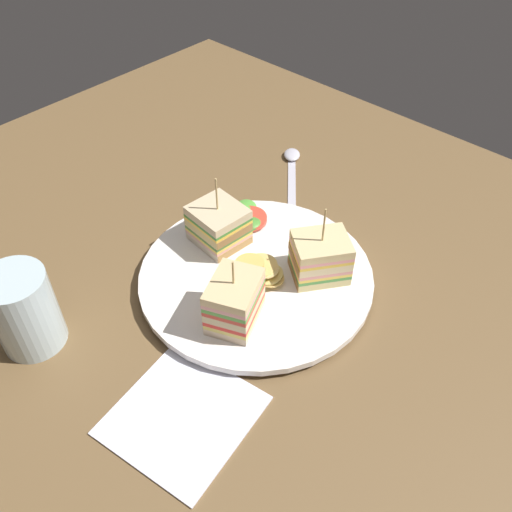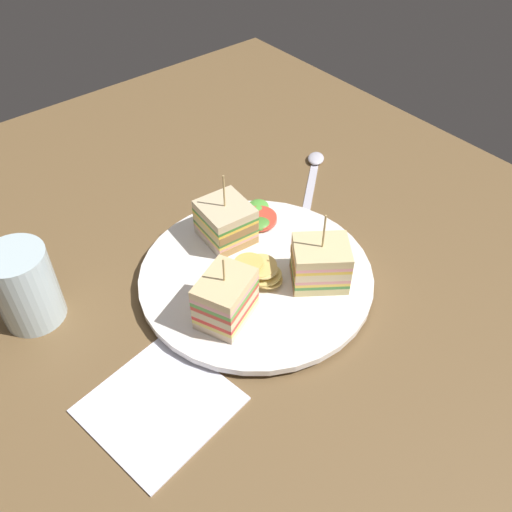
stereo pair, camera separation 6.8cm
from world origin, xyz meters
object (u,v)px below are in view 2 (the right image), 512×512
object	(u,v)px
sandwich_wedge_2	(226,299)
sandwich_wedge_1	(226,222)
drinking_glass	(27,291)
chip_pile	(260,271)
sandwich_wedge_0	(320,264)
spoon	(315,166)
plate	(256,276)
napkin	(160,404)

from	to	relation	value
sandwich_wedge_2	sandwich_wedge_1	bearing A→B (deg)	29.24
drinking_glass	sandwich_wedge_2	bearing A→B (deg)	46.70
sandwich_wedge_2	chip_pile	world-z (taller)	sandwich_wedge_2
sandwich_wedge_0	spoon	world-z (taller)	sandwich_wedge_0
plate	spoon	xyz separation A→B (cm)	(-13.80, 23.74, -0.61)
plate	chip_pile	bearing A→B (deg)	-12.90
sandwich_wedge_0	sandwich_wedge_1	size ratio (longest dim) A/B	1.03
sandwich_wedge_2	chip_pile	bearing A→B (deg)	-6.31
sandwich_wedge_0	napkin	xyz separation A→B (cm)	(1.54, -24.71, -4.26)
plate	sandwich_wedge_0	world-z (taller)	sandwich_wedge_0
sandwich_wedge_2	chip_pile	size ratio (longest dim) A/B	1.31
chip_pile	drinking_glass	size ratio (longest dim) A/B	0.70
plate	sandwich_wedge_0	bearing A→B (deg)	42.07
sandwich_wedge_1	chip_pile	size ratio (longest dim) A/B	1.42
sandwich_wedge_1	sandwich_wedge_2	world-z (taller)	sandwich_wedge_1
chip_pile	drinking_glass	world-z (taller)	drinking_glass
plate	drinking_glass	world-z (taller)	drinking_glass
spoon	napkin	size ratio (longest dim) A/B	0.92
sandwich_wedge_0	spoon	xyz separation A→B (cm)	(-19.71, 18.40, -4.11)
napkin	drinking_glass	distance (cm)	21.24
plate	sandwich_wedge_2	bearing A→B (deg)	-65.37
sandwich_wedge_2	drinking_glass	world-z (taller)	sandwich_wedge_2
sandwich_wedge_0	chip_pile	world-z (taller)	sandwich_wedge_0
napkin	plate	bearing A→B (deg)	111.03
sandwich_wedge_0	chip_pile	distance (cm)	7.48
sandwich_wedge_0	drinking_glass	size ratio (longest dim) A/B	1.03
plate	sandwich_wedge_0	distance (cm)	8.70
plate	napkin	size ratio (longest dim) A/B	2.14
napkin	spoon	bearing A→B (deg)	116.24
chip_pile	drinking_glass	distance (cm)	27.85
sandwich_wedge_2	napkin	xyz separation A→B (cm)	(4.13, -12.14, -4.51)
chip_pile	spoon	size ratio (longest dim) A/B	0.56
plate	spoon	distance (cm)	27.46
sandwich_wedge_0	spoon	distance (cm)	27.27
plate	napkin	xyz separation A→B (cm)	(7.45, -19.38, -0.76)
spoon	napkin	distance (cm)	48.07
sandwich_wedge_0	sandwich_wedge_2	size ratio (longest dim) A/B	1.11
sandwich_wedge_1	drinking_glass	xyz separation A→B (cm)	(-4.93, -25.57, -0.03)
sandwich_wedge_0	napkin	size ratio (longest dim) A/B	0.75
sandwich_wedge_1	sandwich_wedge_0	bearing A→B (deg)	21.65
spoon	drinking_glass	world-z (taller)	drinking_glass
chip_pile	napkin	distance (cm)	20.33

